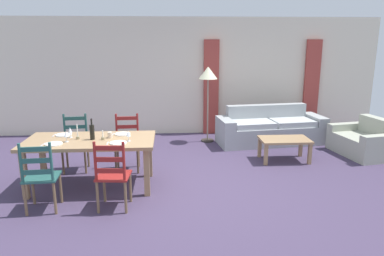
{
  "coord_description": "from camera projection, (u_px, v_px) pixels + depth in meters",
  "views": [
    {
      "loc": [
        -0.12,
        -5.17,
        2.18
      ],
      "look_at": [
        0.25,
        0.65,
        0.75
      ],
      "focal_mm": 33.59,
      "sensor_mm": 36.0,
      "label": 1
    }
  ],
  "objects": [
    {
      "name": "wine_glass_near_right",
      "position": [
        128.0,
        134.0,
        5.2
      ],
      "size": [
        0.06,
        0.06,
        0.16
      ],
      "color": "white",
      "rests_on": "dining_table"
    },
    {
      "name": "dining_chair_far_right",
      "position": [
        127.0,
        143.0,
        6.13
      ],
      "size": [
        0.44,
        0.42,
        0.96
      ],
      "color": "maroon",
      "rests_on": "ground_plane"
    },
    {
      "name": "dining_table",
      "position": [
        90.0,
        145.0,
        5.34
      ],
      "size": [
        1.9,
        0.96,
        0.75
      ],
      "color": "#A27E56",
      "rests_on": "ground_plane"
    },
    {
      "name": "dining_chair_far_left",
      "position": [
        75.0,
        143.0,
        6.11
      ],
      "size": [
        0.45,
        0.43,
        0.96
      ],
      "color": "#24504B",
      "rests_on": "ground_plane"
    },
    {
      "name": "wall_far",
      "position": [
        174.0,
        77.0,
        8.41
      ],
      "size": [
        9.6,
        0.16,
        2.7
      ],
      "primitive_type": "cube",
      "color": "beige",
      "rests_on": "ground_plane"
    },
    {
      "name": "dinner_plate_near_left",
      "position": [
        54.0,
        144.0,
        5.05
      ],
      "size": [
        0.24,
        0.24,
        0.02
      ],
      "primitive_type": "cylinder",
      "color": "white",
      "rests_on": "dining_table"
    },
    {
      "name": "dining_chair_near_right",
      "position": [
        113.0,
        175.0,
        4.65
      ],
      "size": [
        0.45,
        0.43,
        0.96
      ],
      "color": "maroon",
      "rests_on": "ground_plane"
    },
    {
      "name": "wine_glass_near_left",
      "position": [
        66.0,
        134.0,
        5.16
      ],
      "size": [
        0.06,
        0.06,
        0.16
      ],
      "color": "white",
      "rests_on": "dining_table"
    },
    {
      "name": "candle_tall",
      "position": [
        78.0,
        135.0,
        5.32
      ],
      "size": [
        0.05,
        0.05,
        0.23
      ],
      "color": "#998C66",
      "rests_on": "dining_table"
    },
    {
      "name": "ground_plane",
      "position": [
        179.0,
        186.0,
        5.54
      ],
      "size": [
        9.6,
        9.6,
        0.02
      ],
      "primitive_type": "cube",
      "color": "#433652"
    },
    {
      "name": "coffee_table",
      "position": [
        285.0,
        142.0,
        6.61
      ],
      "size": [
        0.9,
        0.56,
        0.42
      ],
      "color": "#A27E56",
      "rests_on": "ground_plane"
    },
    {
      "name": "armchair_upholstered",
      "position": [
        365.0,
        142.0,
        6.99
      ],
      "size": [
        0.99,
        1.28,
        0.72
      ],
      "color": "#A9AC98",
      "rests_on": "ground_plane"
    },
    {
      "name": "standing_lamp",
      "position": [
        208.0,
        77.0,
        7.64
      ],
      "size": [
        0.4,
        0.4,
        1.64
      ],
      "color": "#332D28",
      "rests_on": "ground_plane"
    },
    {
      "name": "fork_near_right",
      "position": [
        108.0,
        143.0,
        5.1
      ],
      "size": [
        0.02,
        0.17,
        0.01
      ],
      "primitive_type": "cube",
      "rotation": [
        0.0,
        0.0,
        0.03
      ],
      "color": "silver",
      "rests_on": "dining_table"
    },
    {
      "name": "couch",
      "position": [
        270.0,
        129.0,
        7.81
      ],
      "size": [
        2.36,
        1.08,
        0.8
      ],
      "color": "#A3A8A9",
      "rests_on": "ground_plane"
    },
    {
      "name": "dinner_plate_far_left",
      "position": [
        64.0,
        135.0,
        5.54
      ],
      "size": [
        0.24,
        0.24,
        0.02
      ],
      "primitive_type": "cylinder",
      "color": "white",
      "rests_on": "dining_table"
    },
    {
      "name": "dinner_plate_far_right",
      "position": [
        123.0,
        134.0,
        5.59
      ],
      "size": [
        0.24,
        0.24,
        0.02
      ],
      "primitive_type": "cylinder",
      "color": "white",
      "rests_on": "dining_table"
    },
    {
      "name": "coffee_cup_primary",
      "position": [
        110.0,
        135.0,
        5.4
      ],
      "size": [
        0.07,
        0.07,
        0.09
      ],
      "primitive_type": "cylinder",
      "color": "beige",
      "rests_on": "dining_table"
    },
    {
      "name": "curtain_panel_left",
      "position": [
        211.0,
        88.0,
        8.39
      ],
      "size": [
        0.35,
        0.08,
        2.2
      ],
      "primitive_type": "cube",
      "color": "#A23D35",
      "rests_on": "ground_plane"
    },
    {
      "name": "candle_short",
      "position": [
        103.0,
        137.0,
        5.29
      ],
      "size": [
        0.05,
        0.05,
        0.14
      ],
      "color": "#998C66",
      "rests_on": "dining_table"
    },
    {
      "name": "wine_glass_far_left",
      "position": [
        70.0,
        130.0,
        5.39
      ],
      "size": [
        0.06,
        0.06,
        0.16
      ],
      "color": "white",
      "rests_on": "dining_table"
    },
    {
      "name": "fork_near_left",
      "position": [
        43.0,
        145.0,
        5.04
      ],
      "size": [
        0.03,
        0.17,
        0.01
      ],
      "primitive_type": "cube",
      "rotation": [
        0.0,
        0.0,
        -0.06
      ],
      "color": "silver",
      "rests_on": "dining_table"
    },
    {
      "name": "wine_bottle",
      "position": [
        92.0,
        132.0,
        5.28
      ],
      "size": [
        0.07,
        0.07,
        0.32
      ],
      "color": "black",
      "rests_on": "dining_table"
    },
    {
      "name": "dining_chair_near_left",
      "position": [
        41.0,
        176.0,
        4.61
      ],
      "size": [
        0.45,
        0.43,
        0.96
      ],
      "color": "#255651",
      "rests_on": "ground_plane"
    },
    {
      "name": "fork_far_left",
      "position": [
        54.0,
        135.0,
        5.53
      ],
      "size": [
        0.02,
        0.17,
        0.01
      ],
      "primitive_type": "cube",
      "rotation": [
        0.0,
        0.0,
        0.01
      ],
      "color": "silver",
      "rests_on": "dining_table"
    },
    {
      "name": "fork_far_right",
      "position": [
        113.0,
        134.0,
        5.58
      ],
      "size": [
        0.03,
        0.17,
        0.01
      ],
      "primitive_type": "cube",
      "rotation": [
        0.0,
        0.0,
        -0.1
      ],
      "color": "silver",
      "rests_on": "dining_table"
    },
    {
      "name": "curtain_panel_right",
      "position": [
        311.0,
        87.0,
        8.54
      ],
      "size": [
        0.35,
        0.08,
        2.2
      ],
      "primitive_type": "cube",
      "color": "#A23D35",
      "rests_on": "ground_plane"
    },
    {
      "name": "dinner_plate_near_right",
      "position": [
        118.0,
        143.0,
        5.11
      ],
      "size": [
        0.24,
        0.24,
        0.02
      ],
      "primitive_type": "cylinder",
      "color": "white",
      "rests_on": "dining_table"
    }
  ]
}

